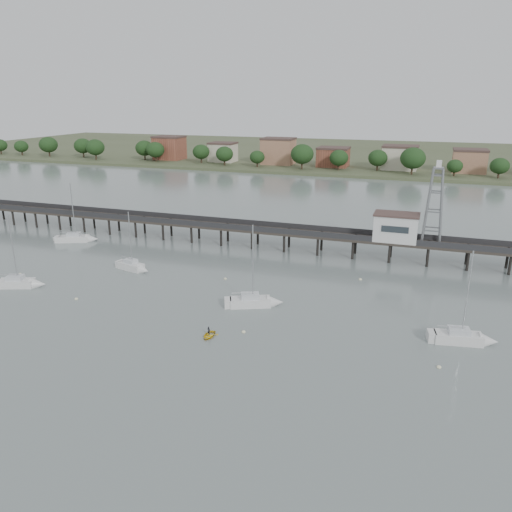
{
  "coord_description": "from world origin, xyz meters",
  "views": [
    {
      "loc": [
        29.79,
        -35.85,
        30.38
      ],
      "look_at": [
        2.97,
        42.0,
        4.0
      ],
      "focal_mm": 35.0,
      "sensor_mm": 36.0,
      "label": 1
    }
  ],
  "objects_px": {
    "pier": "(271,231)",
    "white_tender": "(60,239)",
    "sailboat_a": "(23,283)",
    "sailboat_d": "(468,339)",
    "sailboat_f": "(80,239)",
    "lattice_tower": "(434,206)",
    "sailboat_b": "(135,267)",
    "yellow_dinghy": "(209,337)",
    "sailboat_c": "(259,302)"
  },
  "relations": [
    {
      "from": "pier",
      "to": "lattice_tower",
      "type": "xyz_separation_m",
      "value": [
        31.5,
        0.0,
        7.31
      ]
    },
    {
      "from": "sailboat_c",
      "to": "yellow_dinghy",
      "type": "xyz_separation_m",
      "value": [
        -2.95,
        -11.83,
        -0.64
      ]
    },
    {
      "from": "sailboat_d",
      "to": "sailboat_c",
      "type": "distance_m",
      "value": 29.54
    },
    {
      "from": "sailboat_b",
      "to": "pier",
      "type": "bearing_deg",
      "value": 62.07
    },
    {
      "from": "lattice_tower",
      "to": "sailboat_b",
      "type": "xyz_separation_m",
      "value": [
        -50.67,
        -21.71,
        -10.45
      ]
    },
    {
      "from": "sailboat_f",
      "to": "sailboat_d",
      "type": "bearing_deg",
      "value": -41.02
    },
    {
      "from": "sailboat_a",
      "to": "white_tender",
      "type": "xyz_separation_m",
      "value": [
        -13.15,
        24.91,
        -0.26
      ]
    },
    {
      "from": "lattice_tower",
      "to": "sailboat_d",
      "type": "xyz_separation_m",
      "value": [
        5.29,
        -32.23,
        -10.46
      ]
    },
    {
      "from": "pier",
      "to": "sailboat_f",
      "type": "distance_m",
      "value": 42.09
    },
    {
      "from": "yellow_dinghy",
      "to": "sailboat_b",
      "type": "bearing_deg",
      "value": 142.14
    },
    {
      "from": "sailboat_f",
      "to": "sailboat_c",
      "type": "bearing_deg",
      "value": -47.48
    },
    {
      "from": "lattice_tower",
      "to": "sailboat_b",
      "type": "relative_size",
      "value": 1.36
    },
    {
      "from": "lattice_tower",
      "to": "sailboat_c",
      "type": "relative_size",
      "value": 1.15
    },
    {
      "from": "white_tender",
      "to": "yellow_dinghy",
      "type": "height_order",
      "value": "yellow_dinghy"
    },
    {
      "from": "pier",
      "to": "white_tender",
      "type": "relative_size",
      "value": 44.37
    },
    {
      "from": "pier",
      "to": "lattice_tower",
      "type": "relative_size",
      "value": 9.68
    },
    {
      "from": "pier",
      "to": "sailboat_a",
      "type": "xyz_separation_m",
      "value": [
        -32.36,
        -34.92,
        -3.15
      ]
    },
    {
      "from": "pier",
      "to": "white_tender",
      "type": "xyz_separation_m",
      "value": [
        -45.52,
        -10.02,
        -3.41
      ]
    },
    {
      "from": "lattice_tower",
      "to": "yellow_dinghy",
      "type": "xyz_separation_m",
      "value": [
        -27.08,
        -41.41,
        -11.1
      ]
    },
    {
      "from": "sailboat_a",
      "to": "white_tender",
      "type": "height_order",
      "value": "sailboat_a"
    },
    {
      "from": "sailboat_b",
      "to": "white_tender",
      "type": "xyz_separation_m",
      "value": [
        -26.34,
        11.69,
        -0.27
      ]
    },
    {
      "from": "white_tender",
      "to": "sailboat_b",
      "type": "bearing_deg",
      "value": -12.67
    },
    {
      "from": "sailboat_a",
      "to": "white_tender",
      "type": "bearing_deg",
      "value": 98.12
    },
    {
      "from": "lattice_tower",
      "to": "sailboat_d",
      "type": "height_order",
      "value": "lattice_tower"
    },
    {
      "from": "lattice_tower",
      "to": "sailboat_f",
      "type": "xyz_separation_m",
      "value": [
        -72.54,
        -8.82,
        -10.46
      ]
    },
    {
      "from": "yellow_dinghy",
      "to": "white_tender",
      "type": "bearing_deg",
      "value": 149.84
    },
    {
      "from": "sailboat_f",
      "to": "white_tender",
      "type": "distance_m",
      "value": 4.64
    },
    {
      "from": "sailboat_a",
      "to": "sailboat_f",
      "type": "distance_m",
      "value": 27.5
    },
    {
      "from": "white_tender",
      "to": "yellow_dinghy",
      "type": "distance_m",
      "value": 58.99
    },
    {
      "from": "pier",
      "to": "white_tender",
      "type": "distance_m",
      "value": 46.73
    },
    {
      "from": "sailboat_f",
      "to": "lattice_tower",
      "type": "bearing_deg",
      "value": -17.34
    },
    {
      "from": "sailboat_a",
      "to": "sailboat_f",
      "type": "xyz_separation_m",
      "value": [
        -8.67,
        26.1,
        -0.0
      ]
    },
    {
      "from": "sailboat_a",
      "to": "yellow_dinghy",
      "type": "distance_m",
      "value": 37.36
    },
    {
      "from": "sailboat_a",
      "to": "sailboat_d",
      "type": "distance_m",
      "value": 69.2
    },
    {
      "from": "sailboat_d",
      "to": "sailboat_b",
      "type": "distance_m",
      "value": 56.94
    },
    {
      "from": "white_tender",
      "to": "sailboat_f",
      "type": "bearing_deg",
      "value": 26.16
    },
    {
      "from": "sailboat_d",
      "to": "white_tender",
      "type": "bearing_deg",
      "value": 155.48
    },
    {
      "from": "sailboat_b",
      "to": "white_tender",
      "type": "relative_size",
      "value": 3.38
    },
    {
      "from": "pier",
      "to": "lattice_tower",
      "type": "bearing_deg",
      "value": 0.0
    },
    {
      "from": "lattice_tower",
      "to": "sailboat_a",
      "type": "bearing_deg",
      "value": -151.33
    },
    {
      "from": "sailboat_c",
      "to": "sailboat_f",
      "type": "distance_m",
      "value": 52.67
    },
    {
      "from": "sailboat_c",
      "to": "yellow_dinghy",
      "type": "height_order",
      "value": "sailboat_c"
    },
    {
      "from": "yellow_dinghy",
      "to": "sailboat_d",
      "type": "bearing_deg",
      "value": 17.83
    },
    {
      "from": "pier",
      "to": "yellow_dinghy",
      "type": "distance_m",
      "value": 41.82
    },
    {
      "from": "lattice_tower",
      "to": "sailboat_a",
      "type": "relative_size",
      "value": 1.19
    },
    {
      "from": "sailboat_a",
      "to": "sailboat_c",
      "type": "relative_size",
      "value": 0.97
    },
    {
      "from": "pier",
      "to": "sailboat_a",
      "type": "distance_m",
      "value": 47.72
    },
    {
      "from": "sailboat_a",
      "to": "sailboat_d",
      "type": "height_order",
      "value": "sailboat_d"
    },
    {
      "from": "sailboat_b",
      "to": "yellow_dinghy",
      "type": "distance_m",
      "value": 30.74
    },
    {
      "from": "pier",
      "to": "sailboat_c",
      "type": "distance_m",
      "value": 30.64
    }
  ]
}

